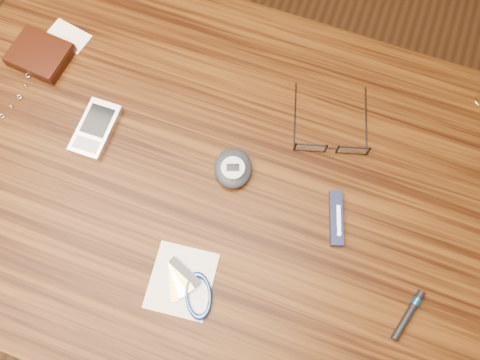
{
  "coord_description": "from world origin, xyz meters",
  "views": [
    {
      "loc": [
        0.12,
        -0.21,
        1.47
      ],
      "look_at": [
        0.03,
        0.01,
        0.76
      ],
      "focal_mm": 35.0,
      "sensor_mm": 36.0,
      "label": 1
    }
  ],
  "objects_px": {
    "desk": "(220,199)",
    "wallet_and_card": "(41,54)",
    "pocket_knife": "(336,218)",
    "eyeglasses": "(331,145)",
    "pedometer": "(233,168)",
    "pda_phone": "(96,129)",
    "notepad_keys": "(190,288)"
  },
  "relations": [
    {
      "from": "pedometer",
      "to": "notepad_keys",
      "type": "xyz_separation_m",
      "value": [
        0.0,
        -0.2,
        -0.01
      ]
    },
    {
      "from": "eyeglasses",
      "to": "pedometer",
      "type": "distance_m",
      "value": 0.17
    },
    {
      "from": "desk",
      "to": "wallet_and_card",
      "type": "distance_m",
      "value": 0.41
    },
    {
      "from": "desk",
      "to": "notepad_keys",
      "type": "bearing_deg",
      "value": -82.79
    },
    {
      "from": "wallet_and_card",
      "to": "eyeglasses",
      "type": "height_order",
      "value": "eyeglasses"
    },
    {
      "from": "eyeglasses",
      "to": "pda_phone",
      "type": "distance_m",
      "value": 0.39
    },
    {
      "from": "pda_phone",
      "to": "pedometer",
      "type": "height_order",
      "value": "pedometer"
    },
    {
      "from": "wallet_and_card",
      "to": "eyeglasses",
      "type": "relative_size",
      "value": 0.84
    },
    {
      "from": "eyeglasses",
      "to": "pocket_knife",
      "type": "distance_m",
      "value": 0.12
    },
    {
      "from": "desk",
      "to": "pocket_knife",
      "type": "xyz_separation_m",
      "value": [
        0.2,
        0.0,
        0.11
      ]
    },
    {
      "from": "desk",
      "to": "wallet_and_card",
      "type": "xyz_separation_m",
      "value": [
        -0.38,
        0.11,
        0.11
      ]
    },
    {
      "from": "wallet_and_card",
      "to": "notepad_keys",
      "type": "bearing_deg",
      "value": -35.46
    },
    {
      "from": "eyeglasses",
      "to": "notepad_keys",
      "type": "bearing_deg",
      "value": -114.47
    },
    {
      "from": "wallet_and_card",
      "to": "pedometer",
      "type": "distance_m",
      "value": 0.4
    },
    {
      "from": "wallet_and_card",
      "to": "pocket_knife",
      "type": "distance_m",
      "value": 0.58
    },
    {
      "from": "wallet_and_card",
      "to": "pda_phone",
      "type": "bearing_deg",
      "value": -32.32
    },
    {
      "from": "pocket_knife",
      "to": "eyeglasses",
      "type": "bearing_deg",
      "value": 110.59
    },
    {
      "from": "eyeglasses",
      "to": "pedometer",
      "type": "height_order",
      "value": "pedometer"
    },
    {
      "from": "eyeglasses",
      "to": "pda_phone",
      "type": "bearing_deg",
      "value": -164.5
    },
    {
      "from": "pocket_knife",
      "to": "pda_phone",
      "type": "bearing_deg",
      "value": 178.81
    },
    {
      "from": "pocket_knife",
      "to": "wallet_and_card",
      "type": "bearing_deg",
      "value": 169.62
    },
    {
      "from": "wallet_and_card",
      "to": "eyeglasses",
      "type": "xyz_separation_m",
      "value": [
        0.53,
        0.01,
        0.0
      ]
    },
    {
      "from": "eyeglasses",
      "to": "pedometer",
      "type": "bearing_deg",
      "value": -145.77
    },
    {
      "from": "pedometer",
      "to": "notepad_keys",
      "type": "distance_m",
      "value": 0.2
    },
    {
      "from": "pda_phone",
      "to": "pocket_knife",
      "type": "xyz_separation_m",
      "value": [
        0.42,
        -0.01,
        -0.0
      ]
    },
    {
      "from": "pda_phone",
      "to": "eyeglasses",
      "type": "bearing_deg",
      "value": 15.5
    },
    {
      "from": "desk",
      "to": "wallet_and_card",
      "type": "height_order",
      "value": "wallet_and_card"
    },
    {
      "from": "pocket_knife",
      "to": "desk",
      "type": "bearing_deg",
      "value": -178.57
    },
    {
      "from": "desk",
      "to": "pedometer",
      "type": "height_order",
      "value": "pedometer"
    },
    {
      "from": "notepad_keys",
      "to": "pda_phone",
      "type": "bearing_deg",
      "value": 142.71
    },
    {
      "from": "eyeglasses",
      "to": "pocket_knife",
      "type": "bearing_deg",
      "value": -69.41
    },
    {
      "from": "pda_phone",
      "to": "pedometer",
      "type": "distance_m",
      "value": 0.24
    }
  ]
}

